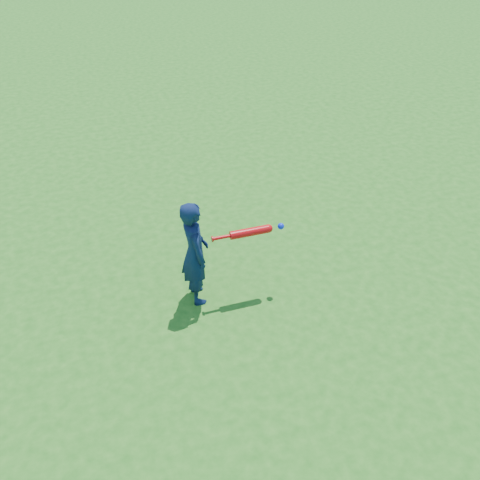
{
  "coord_description": "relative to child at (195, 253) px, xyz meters",
  "views": [
    {
      "loc": [
        -1.7,
        -4.03,
        3.98
      ],
      "look_at": [
        -0.22,
        0.37,
        0.66
      ],
      "focal_mm": 40.0,
      "sensor_mm": 36.0,
      "label": 1
    }
  ],
  "objects": [
    {
      "name": "child",
      "position": [
        0.0,
        0.0,
        0.0
      ],
      "size": [
        0.3,
        0.45,
        1.22
      ],
      "primitive_type": "imported",
      "rotation": [
        0.0,
        0.0,
        1.56
      ],
      "color": "#0D1B3E",
      "rests_on": "ground"
    },
    {
      "name": "bat_swing",
      "position": [
        0.63,
        -0.06,
        0.17
      ],
      "size": [
        0.8,
        0.09,
        0.09
      ],
      "rotation": [
        0.0,
        0.0,
        -0.01
      ],
      "color": "red",
      "rests_on": "ground"
    },
    {
      "name": "ground",
      "position": [
        0.72,
        -0.37,
        -0.61
      ],
      "size": [
        80.0,
        80.0,
        0.0
      ],
      "primitive_type": "plane",
      "color": "#206618",
      "rests_on": "ground"
    }
  ]
}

